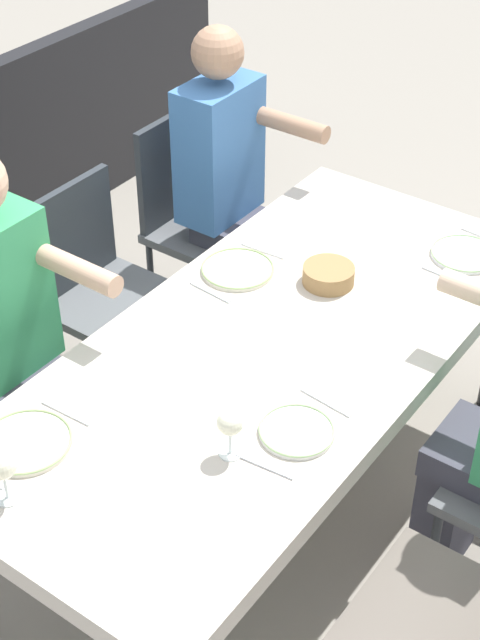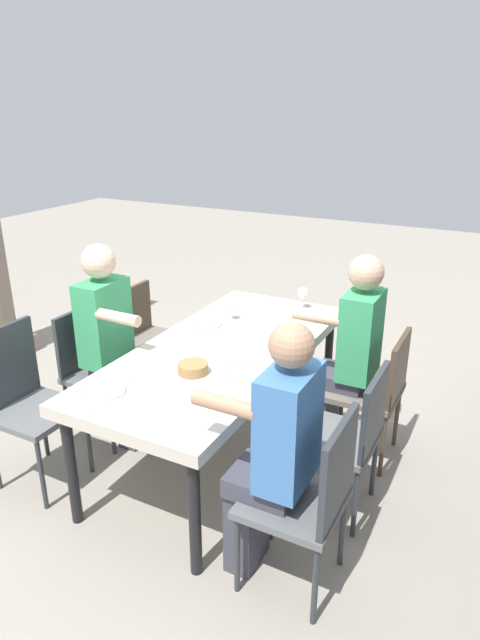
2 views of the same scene
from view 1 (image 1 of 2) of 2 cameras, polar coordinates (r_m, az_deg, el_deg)
ground_plane at (r=3.38m, az=1.60°, el=-11.33°), size 16.00×16.00×0.00m
dining_table at (r=2.90m, az=1.83°, el=-2.33°), size 2.07×0.93×0.75m
chair_west_south at (r=3.93m, az=-2.59°, el=6.55°), size 0.44×0.44×0.92m
chair_mid_south at (r=3.57m, az=-8.42°, el=2.19°), size 0.44×0.44×0.87m
chair_east_north at (r=2.51m, az=13.80°, el=-17.59°), size 0.44×0.44×0.88m
diner_woman_green at (r=3.03m, az=-13.46°, el=-0.81°), size 0.35×0.50×1.34m
diner_man_white at (r=3.75m, az=-0.44°, el=8.12°), size 0.35×0.49×1.33m
plate_0 at (r=3.33m, az=13.34°, el=3.88°), size 0.23×0.23×0.02m
spoon_0 at (r=3.21m, az=12.19°, el=2.61°), size 0.03×0.17×0.01m
plate_1 at (r=3.16m, az=-0.14°, el=3.07°), size 0.24×0.24×0.02m
fork_1 at (r=3.27m, az=1.41°, el=4.19°), size 0.03×0.17×0.01m
spoon_1 at (r=3.07m, az=-1.79°, el=1.70°), size 0.03×0.17×0.01m
plate_2 at (r=2.57m, az=3.42°, el=-6.66°), size 0.21×0.21×0.02m
wine_glass_2 at (r=2.44m, az=-0.59°, el=-6.26°), size 0.07×0.07×0.15m
fork_2 at (r=2.67m, az=5.18°, el=-4.92°), size 0.03×0.17×0.01m
spoon_2 at (r=2.48m, az=1.50°, el=-8.72°), size 0.03×0.17×0.01m
plate_3 at (r=2.60m, az=-12.69°, el=-7.16°), size 0.25×0.25×0.02m
wine_glass_3 at (r=2.40m, az=-14.13°, el=-8.43°), size 0.08×0.08×0.16m
fork_3 at (r=2.67m, az=-10.37°, el=-5.47°), size 0.02×0.17×0.01m
bread_basket at (r=3.11m, az=5.33°, el=2.70°), size 0.17×0.17×0.06m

